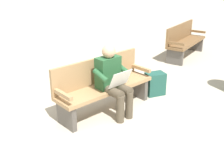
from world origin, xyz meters
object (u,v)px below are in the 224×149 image
object	(u,v)px
bench_near	(103,84)
backpack	(155,84)
person_seated	(113,79)
bench_far	(184,40)

from	to	relation	value
bench_near	backpack	xyz separation A→B (m)	(-1.13, 0.23, -0.24)
person_seated	bench_far	bearing A→B (deg)	-163.43
bench_near	person_seated	world-z (taller)	person_seated
bench_near	person_seated	size ratio (longest dim) A/B	1.53
bench_far	backpack	bearing A→B (deg)	9.32
backpack	bench_far	distance (m)	2.78
person_seated	backpack	world-z (taller)	person_seated
bench_near	backpack	world-z (taller)	bench_near
person_seated	backpack	bearing A→B (deg)	-179.04
bench_near	bench_far	xyz separation A→B (m)	(-3.69, -0.82, 0.00)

